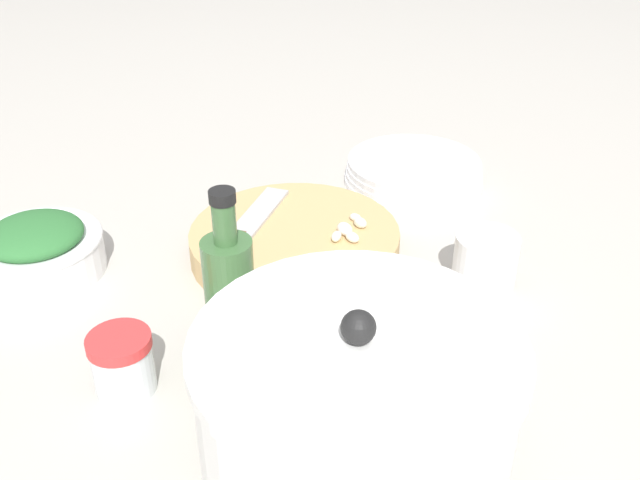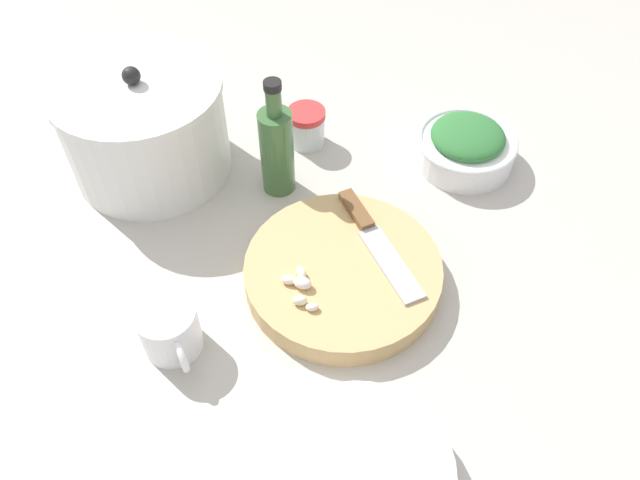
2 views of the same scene
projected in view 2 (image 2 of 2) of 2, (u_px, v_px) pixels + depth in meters
name	position (u px, v px, depth m)	size (l,w,h in m)	color
ground_plane	(286.00, 279.00, 0.92)	(5.00, 5.00, 0.00)	#B2ADA3
cutting_board	(343.00, 273.00, 0.90)	(0.28, 0.28, 0.04)	tan
chef_knife	(373.00, 237.00, 0.91)	(0.18, 0.17, 0.01)	brown
garlic_cloves	(300.00, 286.00, 0.85)	(0.07, 0.07, 0.02)	silver
herb_bowl	(466.00, 146.00, 1.05)	(0.17, 0.17, 0.07)	white
spice_jar	(307.00, 127.00, 1.09)	(0.07, 0.07, 0.07)	silver
coffee_mug	(170.00, 330.00, 0.82)	(0.09, 0.09, 0.08)	white
plate_stack	(360.00, 474.00, 0.71)	(0.22, 0.22, 0.04)	white
oil_bottle	(277.00, 148.00, 0.98)	(0.05, 0.05, 0.21)	#3D6638
stock_pot	(145.00, 127.00, 1.01)	(0.27, 0.27, 0.20)	silver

